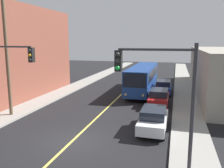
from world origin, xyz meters
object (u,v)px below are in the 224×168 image
Objects in this scene: city_bus at (143,77)px; parked_car_red at (159,97)px; traffic_signal_left_corner at (8,69)px; utility_pole_near at (5,37)px; parked_car_blue at (163,87)px; traffic_signal_right_corner at (159,83)px; parked_car_white at (153,119)px.

city_bus is 6.61m from parked_car_red.
utility_pole_near is at bearing 129.03° from traffic_signal_left_corner.
parked_car_blue is at bearing 45.61° from utility_pole_near.
city_bus is at bearing 168.79° from parked_car_blue.
utility_pole_near is (-11.89, -12.14, 5.74)m from parked_car_blue.
traffic_signal_left_corner is (-10.06, -8.69, 3.46)m from parked_car_red.
traffic_signal_right_corner is at bearing -79.88° from city_bus.
traffic_signal_left_corner is (1.70, -2.10, -2.28)m from utility_pole_near.
utility_pole_near is at bearing 178.95° from parked_car_white.
traffic_signal_right_corner is (0.64, -17.48, 3.46)m from parked_car_blue.
utility_pole_near is at bearing -134.39° from parked_car_blue.
traffic_signal_left_corner reaches higher than city_bus.
parked_car_white is 0.74× the size of traffic_signal_right_corner.
utility_pole_near is at bearing -150.74° from parked_car_red.
city_bus is at bearing 100.12° from traffic_signal_right_corner.
parked_car_white is at bearing 10.47° from traffic_signal_left_corner.
city_bus reaches higher than parked_car_white.
parked_car_blue is 0.74× the size of traffic_signal_left_corner.
parked_car_blue is at bearing -11.21° from city_bus.
city_bus is at bearing 53.65° from utility_pole_near.
traffic_signal_left_corner is at bearing -125.57° from parked_car_blue.
traffic_signal_right_corner is at bearing -86.33° from parked_car_red.
parked_car_blue is 0.37× the size of utility_pole_near.
city_bus is 2.03× the size of traffic_signal_left_corner.
city_bus reaches higher than parked_car_red.
utility_pole_near is (-9.31, -12.65, 4.77)m from city_bus.
parked_car_blue is at bearing 89.95° from parked_car_white.
parked_car_red is at bearing 29.26° from utility_pole_near.
parked_car_red is at bearing 40.82° from traffic_signal_left_corner.
parked_car_white is at bearing -78.73° from city_bus.
city_bus is at bearing 101.27° from parked_car_white.
parked_car_white is at bearing -90.05° from parked_car_blue.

